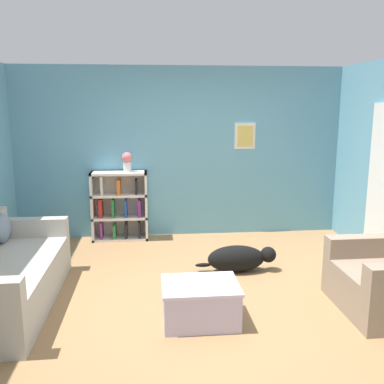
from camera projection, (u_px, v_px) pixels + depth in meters
The scene contains 7 objects.
ground_plane at pixel (196, 293), 4.68m from camera, with size 14.00×14.00×0.00m, color #997047.
wall_back at pixel (180, 152), 6.61m from camera, with size 5.60×0.13×2.60m.
couch at pixel (1, 277), 4.33m from camera, with size 0.89×2.05×0.84m.
bookshelf at pixel (120, 207), 6.48m from camera, with size 0.84×0.30×1.04m.
coffee_table at pixel (200, 301), 4.03m from camera, with size 0.72×0.56×0.38m.
dog at pixel (239, 258), 5.26m from camera, with size 1.00×0.30×0.33m.
vase at pixel (127, 161), 6.34m from camera, with size 0.15×0.15×0.29m.
Camera 1 is at (-0.47, -4.34, 2.02)m, focal length 40.00 mm.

